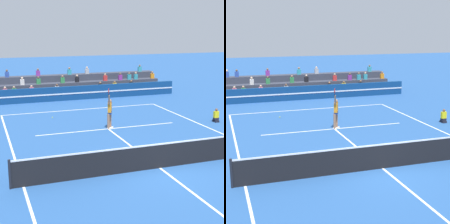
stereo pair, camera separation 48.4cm
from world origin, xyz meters
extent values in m
plane|color=#285699|center=(0.00, 0.00, 0.00)|extent=(120.00, 120.00, 0.00)
cube|color=white|center=(0.00, 11.90, 0.00)|extent=(11.00, 0.10, 0.01)
cube|color=white|center=(-5.50, 0.00, 0.00)|extent=(0.10, 23.80, 0.01)
cube|color=white|center=(0.00, 6.43, 0.00)|extent=(8.25, 0.10, 0.01)
cube|color=white|center=(0.00, 0.00, 0.00)|extent=(0.10, 12.85, 0.01)
cylinder|color=black|center=(-5.95, 0.00, 0.55)|extent=(0.10, 0.10, 1.10)
cube|color=black|center=(0.00, 0.00, 0.50)|extent=(11.90, 0.02, 1.00)
cube|color=white|center=(0.00, 0.00, 1.03)|extent=(11.90, 0.04, 0.06)
cube|color=navy|center=(0.00, 15.53, 0.55)|extent=(18.00, 0.24, 1.10)
cube|color=white|center=(0.00, 15.40, 0.55)|extent=(18.00, 0.02, 0.10)
cube|color=#383D4C|center=(0.00, 16.80, 0.28)|extent=(17.13, 0.95, 0.55)
cube|color=black|center=(5.69, 16.63, 0.77)|extent=(0.32, 0.22, 0.44)
sphere|color=brown|center=(5.69, 16.63, 1.09)|extent=(0.18, 0.18, 0.18)
cube|color=#338C4C|center=(-4.18, 16.63, 0.77)|extent=(0.32, 0.22, 0.44)
sphere|color=tan|center=(-4.18, 16.63, 1.09)|extent=(0.18, 0.18, 0.18)
cube|color=yellow|center=(4.15, 16.63, 0.77)|extent=(0.32, 0.22, 0.44)
sphere|color=brown|center=(4.15, 16.63, 1.09)|extent=(0.18, 0.18, 0.18)
cube|color=#B2B2B7|center=(-0.81, 16.63, 0.77)|extent=(0.32, 0.22, 0.44)
sphere|color=brown|center=(-0.81, 16.63, 1.09)|extent=(0.18, 0.18, 0.18)
cube|color=black|center=(2.87, 16.63, 0.77)|extent=(0.32, 0.22, 0.44)
sphere|color=#9E7051|center=(2.87, 16.63, 1.09)|extent=(0.18, 0.18, 0.18)
cube|color=pink|center=(-4.85, 16.63, 0.77)|extent=(0.32, 0.22, 0.44)
sphere|color=beige|center=(-4.85, 16.63, 1.09)|extent=(0.18, 0.18, 0.18)
cube|color=pink|center=(-2.83, 16.63, 0.77)|extent=(0.32, 0.22, 0.44)
sphere|color=beige|center=(-2.83, 16.63, 1.09)|extent=(0.18, 0.18, 0.18)
cube|color=#383D4C|center=(0.00, 17.75, 0.55)|extent=(17.13, 0.95, 1.10)
cube|color=silver|center=(-3.42, 17.58, 1.32)|extent=(0.32, 0.22, 0.44)
sphere|color=beige|center=(-3.42, 17.58, 1.64)|extent=(0.18, 0.18, 0.18)
cube|color=teal|center=(5.88, 17.58, 1.32)|extent=(0.32, 0.22, 0.44)
sphere|color=brown|center=(5.88, 17.58, 1.64)|extent=(0.18, 0.18, 0.18)
cube|color=teal|center=(6.51, 17.58, 1.32)|extent=(0.32, 0.22, 0.44)
sphere|color=tan|center=(6.51, 17.58, 1.64)|extent=(0.18, 0.18, 0.18)
cube|color=purple|center=(5.03, 17.58, 1.32)|extent=(0.32, 0.22, 0.44)
sphere|color=brown|center=(5.03, 17.58, 1.64)|extent=(0.18, 0.18, 0.18)
cube|color=red|center=(3.64, 17.58, 1.32)|extent=(0.32, 0.22, 0.44)
sphere|color=tan|center=(3.64, 17.58, 1.64)|extent=(0.18, 0.18, 0.18)
cube|color=#338C4C|center=(-0.12, 17.58, 1.32)|extent=(0.32, 0.22, 0.44)
sphere|color=#9E7051|center=(-0.12, 17.58, 1.64)|extent=(0.18, 0.18, 0.18)
cube|color=orange|center=(8.15, 17.58, 1.32)|extent=(0.32, 0.22, 0.44)
sphere|color=#9E7051|center=(8.15, 17.58, 1.64)|extent=(0.18, 0.18, 0.18)
cube|color=#338C4C|center=(-2.12, 17.58, 1.32)|extent=(0.32, 0.22, 0.44)
sphere|color=brown|center=(-2.12, 17.58, 1.64)|extent=(0.18, 0.18, 0.18)
cube|color=black|center=(1.12, 17.58, 1.32)|extent=(0.32, 0.22, 0.44)
sphere|color=beige|center=(1.12, 17.58, 1.64)|extent=(0.18, 0.18, 0.18)
cube|color=#383D4C|center=(0.00, 18.70, 0.83)|extent=(17.13, 0.95, 1.65)
cube|color=teal|center=(7.31, 18.53, 1.87)|extent=(0.32, 0.22, 0.44)
sphere|color=brown|center=(7.31, 18.53, 2.19)|extent=(0.18, 0.18, 0.18)
cube|color=#B2B2B7|center=(2.27, 18.53, 1.87)|extent=(0.32, 0.22, 0.44)
sphere|color=beige|center=(2.27, 18.53, 2.19)|extent=(0.18, 0.18, 0.18)
cube|color=#2D4CA5|center=(-4.50, 18.53, 1.87)|extent=(0.32, 0.22, 0.44)
sphere|color=brown|center=(-4.50, 18.53, 2.19)|extent=(0.18, 0.18, 0.18)
cube|color=purple|center=(-1.98, 18.53, 1.87)|extent=(0.32, 0.22, 0.44)
sphere|color=brown|center=(-1.98, 18.53, 2.19)|extent=(0.18, 0.18, 0.18)
cube|color=teal|center=(0.71, 18.53, 1.87)|extent=(0.32, 0.22, 0.44)
sphere|color=#9E7051|center=(0.71, 18.53, 2.19)|extent=(0.18, 0.18, 0.18)
cube|color=black|center=(6.70, 5.70, 0.06)|extent=(0.28, 0.36, 0.12)
cube|color=black|center=(6.70, 5.70, 0.18)|extent=(0.28, 0.24, 0.18)
cube|color=yellow|center=(6.70, 5.70, 0.47)|extent=(0.30, 0.18, 0.40)
sphere|color=brown|center=(6.70, 5.70, 0.76)|extent=(0.17, 0.17, 0.17)
cylinder|color=#9E7051|center=(0.17, 6.55, 0.45)|extent=(0.14, 0.14, 0.90)
cylinder|color=#9E7051|center=(0.00, 6.38, 0.45)|extent=(0.14, 0.14, 0.90)
cube|color=navy|center=(0.11, 6.47, 0.94)|extent=(0.32, 0.37, 0.20)
cube|color=orange|center=(0.11, 6.47, 1.24)|extent=(0.33, 0.41, 0.56)
sphere|color=#9E7051|center=(0.11, 6.47, 1.60)|extent=(0.22, 0.22, 0.22)
cube|color=white|center=(0.20, 6.53, 0.04)|extent=(0.29, 0.22, 0.09)
cube|color=white|center=(0.04, 6.37, 0.04)|extent=(0.29, 0.22, 0.09)
cylinder|color=#9E7051|center=(0.21, 6.68, 1.18)|extent=(0.09, 0.09, 0.56)
cylinder|color=#9E7051|center=(-0.04, 6.16, 1.73)|extent=(0.22, 0.33, 0.59)
cylinder|color=black|center=(-0.10, 6.01, 2.10)|extent=(0.08, 0.12, 0.21)
torus|color=#B21E1E|center=(-0.13, 5.95, 2.27)|extent=(0.19, 0.38, 0.41)
sphere|color=#C6DB33|center=(-2.48, 10.11, 0.03)|extent=(0.07, 0.07, 0.07)
camera|label=1|loc=(-6.77, -12.93, 5.66)|focal=60.00mm
camera|label=2|loc=(-6.31, -13.09, 5.66)|focal=60.00mm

